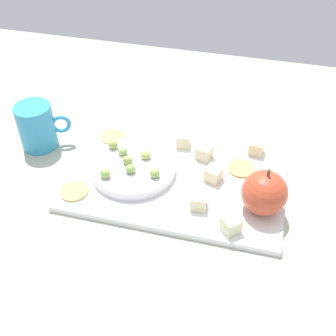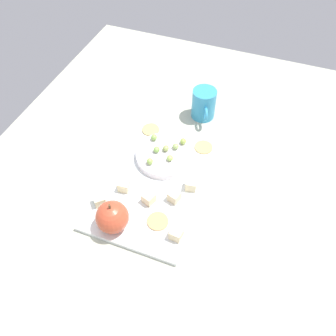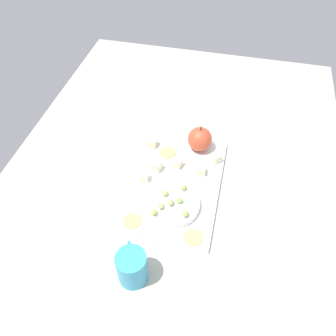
{
  "view_description": "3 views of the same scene",
  "coord_description": "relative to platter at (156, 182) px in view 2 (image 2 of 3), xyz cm",
  "views": [
    {
      "loc": [
        -8.47,
        56.62,
        58.8
      ],
      "look_at": [
        5.03,
        3.39,
        9.7
      ],
      "focal_mm": 45.2,
      "sensor_mm": 36.0,
      "label": 1
    },
    {
      "loc": [
        -44.37,
        -19.89,
        76.43
      ],
      "look_at": [
        5.45,
        -1.23,
        10.67
      ],
      "focal_mm": 36.41,
      "sensor_mm": 36.0,
      "label": 2
    },
    {
      "loc": [
        65.52,
        13.76,
        83.4
      ],
      "look_at": [
        1.42,
        -1.23,
        9.28
      ],
      "focal_mm": 36.87,
      "sensor_mm": 36.0,
      "label": 3
    }
  ],
  "objects": [
    {
      "name": "table",
      "position": [
        -3.82,
        -1.59,
        -3.12
      ],
      "size": [
        143.55,
        101.1,
        5.0
      ],
      "primitive_type": "cube",
      "color": "#B1B59E",
      "rests_on": "ground"
    },
    {
      "name": "grape_1",
      "position": [
        6.32,
        -1.88,
        3.22
      ],
      "size": [
        1.85,
        1.66,
        1.49
      ],
      "primitive_type": "ellipsoid",
      "color": "#9FC359",
      "rests_on": "serving_dish"
    },
    {
      "name": "cheese_cube_0",
      "position": [
        0.98,
        -9.24,
        1.95
      ],
      "size": [
        3.1,
        3.1,
        2.67
      ],
      "primitive_type": "cube",
      "rotation": [
        0.0,
        0.0,
        0.18
      ],
      "color": "beige",
      "rests_on": "platter"
    },
    {
      "name": "cheese_cube_4",
      "position": [
        -13.24,
        -10.39,
        1.95
      ],
      "size": [
        2.91,
        2.91,
        2.67
      ],
      "primitive_type": "cube",
      "rotation": [
        0.0,
        0.0,
        1.47
      ],
      "color": "beige",
      "rests_on": "platter"
    },
    {
      "name": "apple_whole",
      "position": [
        -15.58,
        4.14,
        4.4
      ],
      "size": [
        7.57,
        7.57,
        7.57
      ],
      "primitive_type": "sphere",
      "color": "#C74A2E",
      "rests_on": "platter"
    },
    {
      "name": "cheese_cube_1",
      "position": [
        -6.51,
        -0.91,
        1.95
      ],
      "size": [
        3.4,
        3.4,
        2.67
      ],
      "primitive_type": "cube",
      "rotation": [
        0.0,
        0.0,
        1.23
      ],
      "color": "beige",
      "rests_on": "platter"
    },
    {
      "name": "cheese_cube_3",
      "position": [
        -5.21,
        6.34,
        1.95
      ],
      "size": [
        2.92,
        2.92,
        2.67
      ],
      "primitive_type": "cube",
      "rotation": [
        0.0,
        0.0,
        0.1
      ],
      "color": "beige",
      "rests_on": "platter"
    },
    {
      "name": "serving_dish",
      "position": [
        8.11,
        0.5,
        1.54
      ],
      "size": [
        15.61,
        15.61,
        1.86
      ],
      "primitive_type": "cylinder",
      "color": "white",
      "rests_on": "platter"
    },
    {
      "name": "cracker_1",
      "position": [
        15.3,
        -8.3,
        0.82
      ],
      "size": [
        5.04,
        5.04,
        0.4
      ],
      "primitive_type": "cylinder",
      "color": "tan",
      "rests_on": "platter"
    },
    {
      "name": "platter",
      "position": [
        0.0,
        0.0,
        0.0
      ],
      "size": [
        38.96,
        25.21,
        1.23
      ],
      "primitive_type": "cube",
      "color": "white",
      "rests_on": "table"
    },
    {
      "name": "grape_0",
      "position": [
        11.72,
        5.07,
        3.33
      ],
      "size": [
        1.85,
        1.66,
        1.72
      ],
      "primitive_type": "ellipsoid",
      "color": "#8EBD55",
      "rests_on": "serving_dish"
    },
    {
      "name": "cracker_2",
      "position": [
        16.57,
        8.19,
        0.82
      ],
      "size": [
        5.04,
        5.04,
        0.4
      ],
      "primitive_type": "cylinder",
      "color": "tan",
      "rests_on": "platter"
    },
    {
      "name": "grape_5",
      "position": [
        9.1,
        0.62,
        3.28
      ],
      "size": [
        1.85,
        1.66,
        1.6
      ],
      "primitive_type": "ellipsoid",
      "color": "#99AC5C",
      "rests_on": "serving_dish"
    },
    {
      "name": "cracker_0",
      "position": [
        -11.09,
        -5.0,
        0.82
      ],
      "size": [
        5.04,
        5.04,
        0.4
      ],
      "primitive_type": "cylinder",
      "color": "tan",
      "rests_on": "platter"
    },
    {
      "name": "apple_stem",
      "position": [
        -15.58,
        4.14,
        8.79
      ],
      "size": [
        0.5,
        0.5,
        1.2
      ],
      "primitive_type": "cylinder",
      "color": "brown",
      "rests_on": "apple_whole"
    },
    {
      "name": "cheese_cube_5",
      "position": [
        -3.61,
        -6.5,
        1.95
      ],
      "size": [
        3.34,
        3.34,
        2.67
      ],
      "primitive_type": "cube",
      "rotation": [
        0.0,
        0.0,
        1.27
      ],
      "color": "beige",
      "rests_on": "platter"
    },
    {
      "name": "grape_4",
      "position": [
        10.73,
        -1.58,
        3.23
      ],
      "size": [
        1.85,
        1.66,
        1.51
      ],
      "primitive_type": "ellipsoid",
      "color": "#96B462",
      "rests_on": "serving_dish"
    },
    {
      "name": "grape_3",
      "position": [
        7.82,
        2.78,
        3.28
      ],
      "size": [
        1.85,
        1.66,
        1.61
      ],
      "primitive_type": "ellipsoid",
      "color": "#8BBB58",
      "rests_on": "serving_dish"
    },
    {
      "name": "grape_6",
      "position": [
        13.12,
        -2.92,
        3.34
      ],
      "size": [
        1.85,
        1.66,
        1.74
      ],
      "primitive_type": "ellipsoid",
      "color": "#9BB84F",
      "rests_on": "serving_dish"
    },
    {
      "name": "cheese_cube_2",
      "position": [
        -11.21,
        10.1,
        1.95
      ],
      "size": [
        3.77,
        3.77,
        2.67
      ],
      "primitive_type": "cube",
      "rotation": [
        0.0,
        0.0,
        0.74
      ],
      "color": "beige",
      "rests_on": "platter"
    },
    {
      "name": "cup",
      "position": [
        29.2,
        -3.88,
        3.99
      ],
      "size": [
        9.9,
        7.11,
        9.22
      ],
      "color": "#3497C5",
      "rests_on": "table"
    },
    {
      "name": "grape_2",
      "position": [
        3.34,
        2.87,
        3.34
      ],
      "size": [
        1.85,
        1.66,
        1.73
      ],
      "primitive_type": "ellipsoid",
      "color": "#95BC57",
      "rests_on": "serving_dish"
    }
  ]
}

